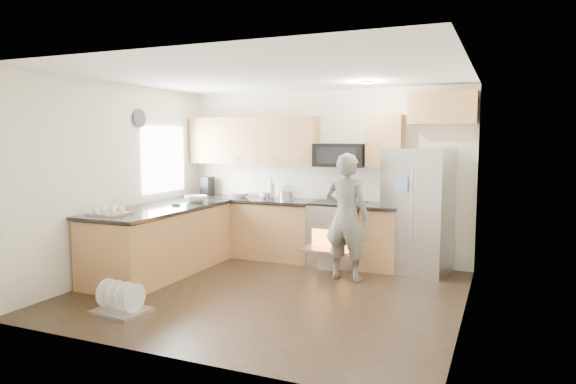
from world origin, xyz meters
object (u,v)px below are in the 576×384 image
at_px(refrigerator, 417,211).
at_px(dish_rack, 121,304).
at_px(person, 347,217).
at_px(stove_range, 338,219).

xyz_separation_m(refrigerator, dish_rack, (-2.65, -2.96, -0.77)).
xyz_separation_m(refrigerator, person, (-0.80, -0.73, -0.03)).
xyz_separation_m(person, dish_rack, (-1.85, -2.22, -0.75)).
bearing_deg(stove_range, dish_rack, -116.94).
distance_m(stove_range, person, 0.82).
bearing_deg(person, dish_rack, 55.76).
distance_m(stove_range, refrigerator, 1.17).
relative_size(stove_range, person, 1.06).
bearing_deg(stove_range, person, -64.35).
height_order(stove_range, person, stove_range).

